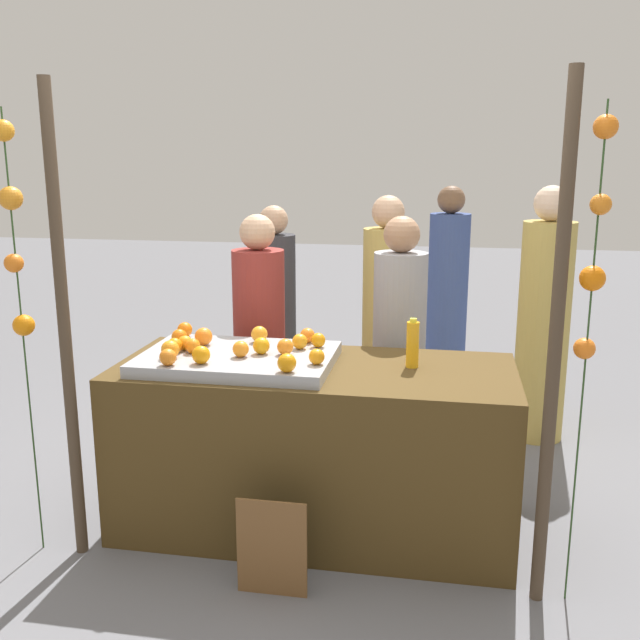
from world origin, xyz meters
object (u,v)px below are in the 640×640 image
stall_counter (315,447)px  chalkboard_sign (272,548)px  vendor_right (399,357)px  orange_0 (285,347)px  orange_1 (318,340)px  vendor_left (260,352)px  juice_bottle (413,344)px

stall_counter → chalkboard_sign: stall_counter is taller
stall_counter → vendor_right: bearing=63.3°
orange_0 → orange_1: (0.13, 0.17, -0.00)m
chalkboard_sign → vendor_left: bearing=106.9°
juice_bottle → vendor_left: bearing=146.9°
stall_counter → orange_1: 0.54m
juice_bottle → orange_1: bearing=172.2°
stall_counter → vendor_right: vendor_right is taller
orange_1 → juice_bottle: size_ratio=0.30×
juice_bottle → vendor_right: (-0.11, 0.66, -0.26)m
stall_counter → juice_bottle: size_ratio=8.03×
juice_bottle → chalkboard_sign: (-0.55, -0.70, -0.76)m
orange_0 → orange_1: size_ratio=1.08×
orange_0 → chalkboard_sign: size_ratio=0.18×
orange_0 → juice_bottle: 0.63m
orange_0 → vendor_right: size_ratio=0.05×
stall_counter → orange_0: (-0.14, -0.03, 0.53)m
orange_0 → vendor_right: 0.95m
vendor_left → orange_1: bearing=-50.0°
orange_0 → vendor_left: vendor_left is taller
stall_counter → vendor_left: bearing=124.4°
orange_1 → stall_counter: bearing=-87.3°
chalkboard_sign → vendor_right: (0.44, 1.36, 0.50)m
orange_0 → vendor_left: size_ratio=0.05×
vendor_left → vendor_right: (0.83, 0.05, -0.00)m
stall_counter → juice_bottle: 0.73m
juice_bottle → stall_counter: bearing=-171.9°
stall_counter → chalkboard_sign: 0.67m
stall_counter → vendor_left: (-0.47, 0.68, 0.29)m
stall_counter → orange_0: 0.55m
orange_0 → vendor_left: bearing=114.5°
chalkboard_sign → vendor_right: vendor_right is taller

